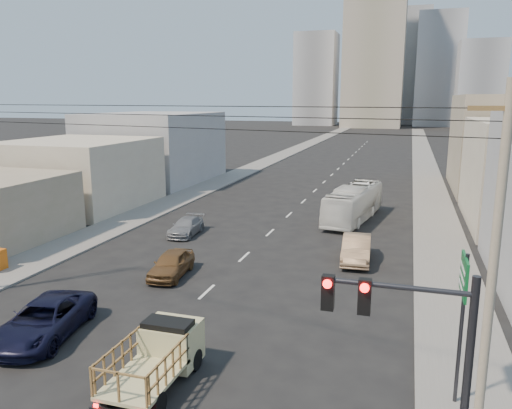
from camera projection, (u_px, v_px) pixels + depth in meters
The scene contains 21 objects.
ground at pixel (120, 373), 17.67m from camera, with size 420.00×420.00×0.00m, color black.
sidewalk_left at pixel (281, 155), 86.52m from camera, with size 3.50×180.00×0.12m, color slate.
sidewalk_right at pixel (424, 160), 79.79m from camera, with size 3.50×180.00×0.12m, color slate.
lane_dashes at pixel (335, 172), 67.26m from camera, with size 0.15×104.00×0.01m.
flatbed_pickup at pixel (157, 354), 16.82m from camera, with size 1.95×4.41×1.90m.
navy_pickup at pixel (44, 320), 20.22m from camera, with size 2.46×5.34×1.48m, color black.
city_bus at pixel (354, 203), 39.91m from camera, with size 2.36×10.07×2.80m, color white.
sedan_brown at pixel (171, 264), 27.31m from camera, with size 1.63×4.05×1.38m, color brown.
sedan_tan at pixel (356, 249), 29.82m from camera, with size 1.63×4.68×1.54m, color #9B795A.
sedan_grey at pixel (186, 227), 35.72m from camera, with size 1.67×4.10×1.19m, color gray.
traffic_signal at pixel (417, 356), 10.75m from camera, with size 3.23×0.35×6.00m.
green_sign at pixel (463, 293), 15.10m from camera, with size 0.18×1.60×5.00m.
utility_pole at pixel (492, 277), 12.37m from camera, with size 1.80×0.24×10.00m.
overhead_wires at pixel (129, 115), 17.23m from camera, with size 23.01×5.02×0.72m.
bldg_left_mid at pixel (79, 173), 44.95m from camera, with size 11.00×12.00×6.00m, color #BEAF99.
bldg_left_far at pixel (154, 147), 58.93m from camera, with size 12.00×16.00×8.00m, color #99999C.
high_rise_tower at pixel (375, 39), 171.72m from camera, with size 20.00×20.00×60.00m, color tan.
midrise_ne at pixel (439, 70), 181.51m from camera, with size 16.00×16.00×40.00m, color gray.
midrise_nw at pixel (316, 80), 190.05m from camera, with size 15.00×15.00×34.00m, color gray.
midrise_back at pixel (405, 68), 198.57m from camera, with size 18.00×18.00×44.00m, color #99999C.
midrise_east at pixel (480, 86), 160.59m from camera, with size 14.00×14.00×28.00m, color gray.
Camera 1 is at (9.32, -13.94, 9.49)m, focal length 35.00 mm.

